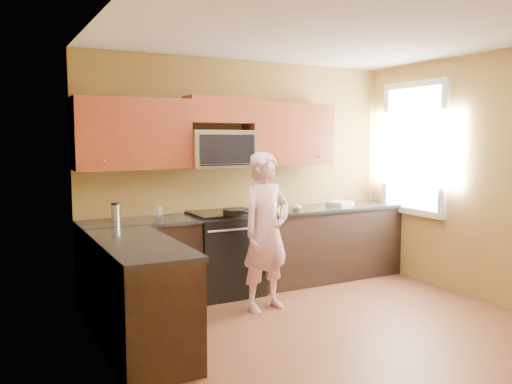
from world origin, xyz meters
TOP-DOWN VIEW (x-y plane):
  - floor at (0.00, 0.00)m, footprint 4.00×4.00m
  - ceiling at (0.00, 0.00)m, footprint 4.00×4.00m
  - wall_back at (0.00, 2.00)m, footprint 4.00×0.00m
  - wall_left at (-2.00, 0.00)m, footprint 0.00×4.00m
  - wall_right at (2.00, 0.00)m, footprint 0.00×4.00m
  - cabinet_back_run at (0.00, 1.70)m, footprint 4.00×0.60m
  - cabinet_left_run at (-1.70, 0.60)m, footprint 0.60×1.60m
  - countertop_back at (0.00, 1.69)m, footprint 4.00×0.62m
  - countertop_left at (-1.69, 0.60)m, footprint 0.62×1.60m
  - stove at (-0.40, 1.68)m, footprint 0.76×0.65m
  - microwave at (-0.40, 1.80)m, footprint 0.76×0.40m
  - upper_cab_left at (-1.39, 1.83)m, footprint 1.22×0.33m
  - upper_cab_right at (0.54, 1.83)m, footprint 1.12×0.33m
  - upper_cab_over_mw at (-0.40, 1.83)m, footprint 0.76×0.33m
  - window at (1.98, 1.20)m, footprint 0.06×1.06m
  - woman at (-0.25, 0.98)m, footprint 0.68×0.52m
  - frying_pan at (-0.38, 1.42)m, footprint 0.37×0.55m
  - butter_tub at (0.22, 1.61)m, footprint 0.16×0.16m
  - toast_slice at (-0.02, 1.70)m, footprint 0.13×0.13m
  - napkin_a at (0.02, 1.51)m, footprint 0.14×0.15m
  - napkin_b at (0.51, 1.61)m, footprint 0.12×0.13m
  - dish_towel at (1.23, 1.71)m, footprint 0.37×0.33m
  - travel_mug at (-1.60, 1.82)m, footprint 0.10×0.10m
  - glass_a at (-1.12, 1.84)m, footprint 0.08×0.08m
  - glass_b at (-1.15, 1.86)m, footprint 0.08×0.08m

SIDE VIEW (x-z plane):
  - floor at x=0.00m, z-range 0.00..0.00m
  - cabinet_back_run at x=0.00m, z-range 0.00..0.88m
  - cabinet_left_run at x=-1.70m, z-range 0.00..0.88m
  - stove at x=-0.40m, z-range 0.00..0.95m
  - woman at x=-0.25m, z-range 0.00..1.64m
  - countertop_back at x=0.00m, z-range 0.88..0.92m
  - countertop_left at x=-1.69m, z-range 0.88..0.92m
  - butter_tub at x=0.22m, z-range 0.88..0.96m
  - travel_mug at x=-1.60m, z-range 0.83..1.01m
  - toast_slice at x=-0.02m, z-range 0.92..0.93m
  - dish_towel at x=1.23m, z-range 0.92..0.97m
  - frying_pan at x=-0.38m, z-range 0.92..0.98m
  - napkin_a at x=0.02m, z-range 0.92..0.98m
  - napkin_b at x=0.51m, z-range 0.92..0.99m
  - glass_a at x=-1.12m, z-range 0.92..1.04m
  - glass_b at x=-1.15m, z-range 0.92..1.04m
  - wall_back at x=0.00m, z-range -0.65..3.35m
  - wall_left at x=-2.00m, z-range -0.65..3.35m
  - wall_right at x=2.00m, z-range -0.65..3.35m
  - microwave at x=-0.40m, z-range 1.24..1.66m
  - upper_cab_left at x=-1.39m, z-range 1.07..1.82m
  - upper_cab_right at x=0.54m, z-range 1.07..1.82m
  - window at x=1.98m, z-range 0.82..2.48m
  - upper_cab_over_mw at x=-0.40m, z-range 1.95..2.25m
  - ceiling at x=0.00m, z-range 2.70..2.70m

